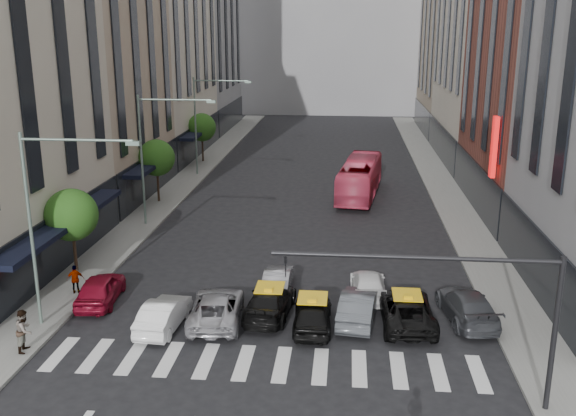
% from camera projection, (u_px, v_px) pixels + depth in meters
% --- Properties ---
extents(ground, '(160.00, 160.00, 0.00)m').
position_uv_depth(ground, '(263.00, 383.00, 25.25)').
color(ground, black).
rests_on(ground, ground).
extents(sidewalk_left, '(3.00, 96.00, 0.15)m').
position_uv_depth(sidewalk_left, '(176.00, 190.00, 55.01)').
color(sidewalk_left, slate).
rests_on(sidewalk_left, ground).
extents(sidewalk_right, '(3.00, 96.00, 0.15)m').
position_uv_depth(sidewalk_right, '(448.00, 196.00, 52.95)').
color(sidewalk_right, slate).
rests_on(sidewalk_right, ground).
extents(building_left_b, '(8.00, 16.00, 24.00)m').
position_uv_depth(building_left_b, '(93.00, 47.00, 50.35)').
color(building_left_b, tan).
rests_on(building_left_b, ground).
extents(building_left_d, '(8.00, 18.00, 30.00)m').
position_uv_depth(building_left_d, '(199.00, 16.00, 85.00)').
color(building_left_d, gray).
rests_on(building_left_d, ground).
extents(building_right_b, '(8.00, 18.00, 26.00)m').
position_uv_depth(building_right_b, '(544.00, 35.00, 46.08)').
color(building_right_b, brown).
rests_on(building_right_b, ground).
extents(building_right_d, '(8.00, 18.00, 28.00)m').
position_uv_depth(building_right_d, '(459.00, 24.00, 82.22)').
color(building_right_d, tan).
rests_on(building_right_d, ground).
extents(tree_near, '(2.88, 2.88, 4.95)m').
position_uv_depth(tree_near, '(71.00, 215.00, 34.90)').
color(tree_near, black).
rests_on(tree_near, sidewalk_left).
extents(tree_mid, '(2.88, 2.88, 4.95)m').
position_uv_depth(tree_mid, '(157.00, 158.00, 50.24)').
color(tree_mid, black).
rests_on(tree_mid, sidewalk_left).
extents(tree_far, '(2.88, 2.88, 4.95)m').
position_uv_depth(tree_far, '(202.00, 127.00, 65.57)').
color(tree_far, black).
rests_on(tree_far, sidewalk_left).
extents(streetlamp_near, '(5.38, 0.25, 9.00)m').
position_uv_depth(streetlamp_near, '(49.00, 205.00, 28.38)').
color(streetlamp_near, gray).
rests_on(streetlamp_near, sidewalk_left).
extents(streetlamp_mid, '(5.38, 0.25, 9.00)m').
position_uv_depth(streetlamp_mid, '(154.00, 143.00, 43.72)').
color(streetlamp_mid, gray).
rests_on(streetlamp_mid, sidewalk_left).
extents(streetlamp_far, '(5.38, 0.25, 9.00)m').
position_uv_depth(streetlamp_far, '(205.00, 113.00, 59.05)').
color(streetlamp_far, gray).
rests_on(streetlamp_far, sidewalk_left).
extents(traffic_signal, '(10.10, 0.20, 6.00)m').
position_uv_depth(traffic_signal, '(476.00, 295.00, 22.39)').
color(traffic_signal, black).
rests_on(traffic_signal, ground).
extents(liberty_sign, '(0.30, 0.70, 4.00)m').
position_uv_depth(liberty_sign, '(494.00, 147.00, 41.66)').
color(liberty_sign, red).
rests_on(liberty_sign, ground).
extents(car_red, '(2.18, 4.55, 1.50)m').
position_uv_depth(car_red, '(100.00, 289.00, 32.44)').
color(car_red, maroon).
rests_on(car_red, ground).
extents(car_white_front, '(1.76, 4.35, 1.41)m').
position_uv_depth(car_white_front, '(164.00, 314.00, 29.68)').
color(car_white_front, white).
rests_on(car_white_front, ground).
extents(car_silver, '(2.78, 5.31, 1.43)m').
position_uv_depth(car_silver, '(217.00, 307.00, 30.36)').
color(car_silver, '#A9A8AE').
rests_on(car_silver, ground).
extents(taxi_left, '(2.41, 5.09, 1.44)m').
position_uv_depth(taxi_left, '(270.00, 302.00, 30.98)').
color(taxi_left, black).
rests_on(taxi_left, ground).
extents(taxi_center, '(1.87, 4.40, 1.48)m').
position_uv_depth(taxi_center, '(313.00, 313.00, 29.67)').
color(taxi_center, black).
rests_on(taxi_center, ground).
extents(car_grey_mid, '(2.15, 4.73, 1.51)m').
position_uv_depth(car_grey_mid, '(358.00, 306.00, 30.40)').
color(car_grey_mid, '#494C51').
rests_on(car_grey_mid, ground).
extents(taxi_right, '(2.61, 5.30, 1.45)m').
position_uv_depth(taxi_right, '(406.00, 309.00, 30.11)').
color(taxi_right, black).
rests_on(taxi_right, ground).
extents(car_grey_curb, '(2.72, 5.31, 1.48)m').
position_uv_depth(car_grey_curb, '(467.00, 306.00, 30.49)').
color(car_grey_curb, '#3C3E43').
rests_on(car_grey_curb, ground).
extents(car_row2_left, '(1.40, 3.96, 1.30)m').
position_uv_depth(car_row2_left, '(278.00, 279.00, 33.93)').
color(car_row2_left, '#96969B').
rests_on(car_row2_left, ground).
extents(car_row2_right, '(1.90, 4.44, 1.28)m').
position_uv_depth(car_row2_right, '(368.00, 285.00, 33.24)').
color(car_row2_right, white).
rests_on(car_row2_right, ground).
extents(bus, '(4.02, 11.40, 3.11)m').
position_uv_depth(bus, '(360.00, 178.00, 52.83)').
color(bus, '#D73F5F').
rests_on(bus, ground).
extents(pedestrian_near, '(0.79, 0.98, 1.88)m').
position_uv_depth(pedestrian_near, '(24.00, 330.00, 27.23)').
color(pedestrian_near, gray).
rests_on(pedestrian_near, sidewalk_left).
extents(pedestrian_far, '(0.96, 0.60, 1.52)m').
position_uv_depth(pedestrian_far, '(75.00, 279.00, 33.24)').
color(pedestrian_far, gray).
rests_on(pedestrian_far, sidewalk_left).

